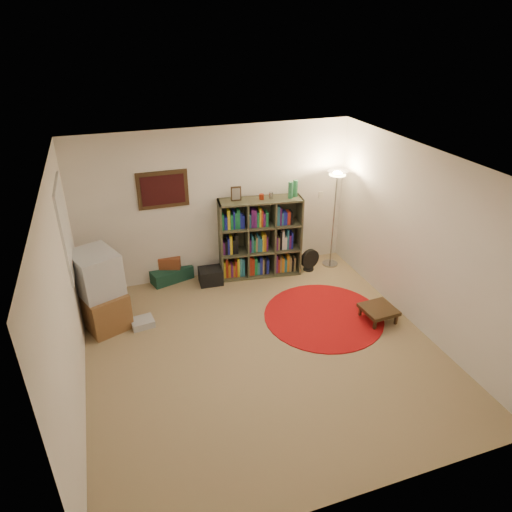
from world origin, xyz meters
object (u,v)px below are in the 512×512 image
Objects in this scene: floor_lamp at (336,188)px; bookshelf at (259,239)px; tv_stand at (99,291)px; floor_fan at (310,260)px; suitcase at (170,273)px; side_table at (379,310)px.

bookshelf is at bearing 175.37° from floor_lamp.
tv_stand is (-2.59, -0.66, -0.11)m from bookshelf.
floor_fan is at bearing -170.59° from floor_lamp.
suitcase is at bearing 155.59° from floor_fan.
bookshelf is 1.61m from suitcase.
floor_lamp is (1.32, -0.11, 0.77)m from bookshelf.
bookshelf is at bearing -7.54° from tv_stand.
floor_lamp is 3.12m from suitcase.
floor_fan is 2.41m from suitcase.
floor_lamp reaches higher than bookshelf.
suitcase is at bearing 175.31° from bookshelf.
floor_lamp is 2.20× the size of suitcase.
floor_lamp is at bearing 85.89° from side_table.
suitcase is (-2.80, 0.43, -1.32)m from floor_lamp.
suitcase reaches higher than side_table.
bookshelf reaches higher than side_table.
floor_fan is 0.82× the size of side_table.
side_table is (1.19, -1.87, -0.48)m from bookshelf.
bookshelf is 2.08× the size of suitcase.
floor_lamp is at bearing -13.76° from tv_stand.
floor_fan is (0.87, -0.18, -0.46)m from bookshelf.
side_table is at bearing -55.57° from suitcase.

